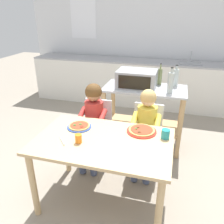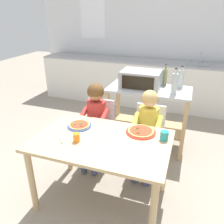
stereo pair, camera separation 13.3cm
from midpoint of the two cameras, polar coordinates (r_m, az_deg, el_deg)
The scene contains 18 objects.
ground_plane at distance 3.57m, azimuth 6.25°, elevation -7.06°, with size 12.56×12.56×0.00m, color gray.
back_wall_tiled at distance 4.99m, azimuth 12.52°, elevation 18.07°, with size 5.18×0.13×2.70m.
kitchen_counter at distance 4.77m, azimuth 10.93°, elevation 6.87°, with size 4.67×0.60×1.11m.
kitchen_island_cart at distance 3.24m, azimuth 10.01°, elevation 0.93°, with size 1.10×0.55×0.87m.
toaster_oven at distance 3.11m, azimuth 8.40°, elevation 7.99°, with size 0.51×0.38×0.23m.
bottle_tall_green_wine at distance 2.94m, azimuth 16.48°, elevation 6.74°, with size 0.07×0.07×0.33m.
bottle_squat_spirits at distance 3.23m, azimuth 17.82°, elevation 7.88°, with size 0.07×0.07×0.29m.
bottle_brown_beer at distance 3.28m, azimuth 14.11°, elevation 8.38°, with size 0.06×0.06×0.29m.
dining_table at distance 2.21m, azimuth -0.88°, elevation -9.15°, with size 1.27×0.81×0.74m.
dining_chair_left at distance 2.91m, azimuth -2.00°, elevation -3.70°, with size 0.36×0.36×0.81m.
dining_chair_right at distance 2.80m, azimuth 10.31°, elevation -5.38°, with size 0.36×0.36×0.81m.
child_in_red_shirt at distance 2.72m, azimuth -2.96°, elevation -1.04°, with size 0.32×0.42×1.05m.
child_in_yellow_shirt at distance 2.61m, azimuth 10.12°, elevation -3.30°, with size 0.32×0.42×1.03m.
pizza_plate_blue_rimmed at distance 2.38m, azimuth -6.50°, elevation -3.31°, with size 0.25×0.25×0.03m.
pizza_plate_red_rimmed at distance 2.28m, azimuth 8.83°, elevation -4.81°, with size 0.29×0.29×0.03m.
drinking_cup_orange at distance 2.11m, azimuth -6.99°, elevation -6.30°, with size 0.06×0.06×0.08m, color orange.
drinking_cup_teal at distance 2.19m, azimuth 14.53°, elevation -5.70°, with size 0.08×0.08×0.09m, color teal.
serving_spoon at distance 2.17m, azimuth -10.87°, elevation -6.74°, with size 0.01×0.01×0.14m, color #B7BABF.
Camera 2 is at (0.71, -1.70, 1.85)m, focal length 36.95 mm.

